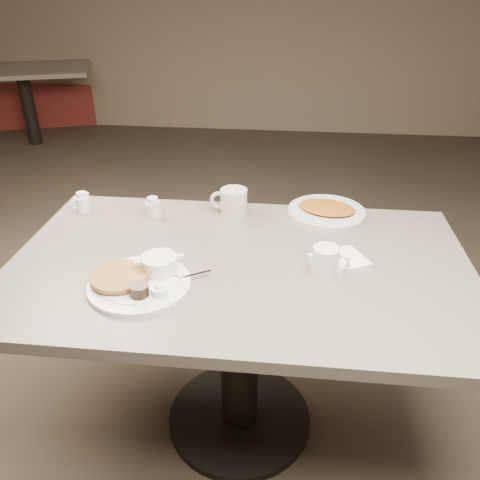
# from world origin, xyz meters

# --- Properties ---
(room) EXTENTS (7.04, 8.04, 2.84)m
(room) POSITION_xyz_m (0.00, 0.00, 1.40)
(room) COLOR #4C3F33
(room) RESTS_ON ground
(diner_table) EXTENTS (1.50, 0.90, 0.75)m
(diner_table) POSITION_xyz_m (0.00, 0.00, 0.58)
(diner_table) COLOR slate
(diner_table) RESTS_ON ground
(main_plate) EXTENTS (0.41, 0.40, 0.07)m
(main_plate) POSITION_xyz_m (-0.28, -0.16, 0.77)
(main_plate) COLOR white
(main_plate) RESTS_ON diner_table
(coffee_mug_near) EXTENTS (0.12, 0.09, 0.09)m
(coffee_mug_near) POSITION_xyz_m (0.28, -0.04, 0.80)
(coffee_mug_near) COLOR white
(coffee_mug_near) RESTS_ON diner_table
(napkin) EXTENTS (0.20, 0.19, 0.02)m
(napkin) POSITION_xyz_m (0.32, 0.02, 0.76)
(napkin) COLOR white
(napkin) RESTS_ON diner_table
(coffee_mug_far) EXTENTS (0.15, 0.11, 0.10)m
(coffee_mug_far) POSITION_xyz_m (-0.06, 0.35, 0.80)
(coffee_mug_far) COLOR beige
(coffee_mug_far) RESTS_ON diner_table
(creamer_left) EXTENTS (0.07, 0.06, 0.08)m
(creamer_left) POSITION_xyz_m (-0.65, 0.31, 0.79)
(creamer_left) COLOR white
(creamer_left) RESTS_ON diner_table
(creamer_right) EXTENTS (0.07, 0.07, 0.08)m
(creamer_right) POSITION_xyz_m (-0.36, 0.29, 0.79)
(creamer_right) COLOR silver
(creamer_right) RESTS_ON diner_table
(hash_plate) EXTENTS (0.37, 0.37, 0.04)m
(hash_plate) POSITION_xyz_m (0.30, 0.39, 0.76)
(hash_plate) COLOR silver
(hash_plate) RESTS_ON diner_table
(booth_back_left) EXTENTS (1.69, 1.82, 1.12)m
(booth_back_left) POSITION_xyz_m (-2.74, 4.00, 0.41)
(booth_back_left) COLOR maroon
(booth_back_left) RESTS_ON ground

